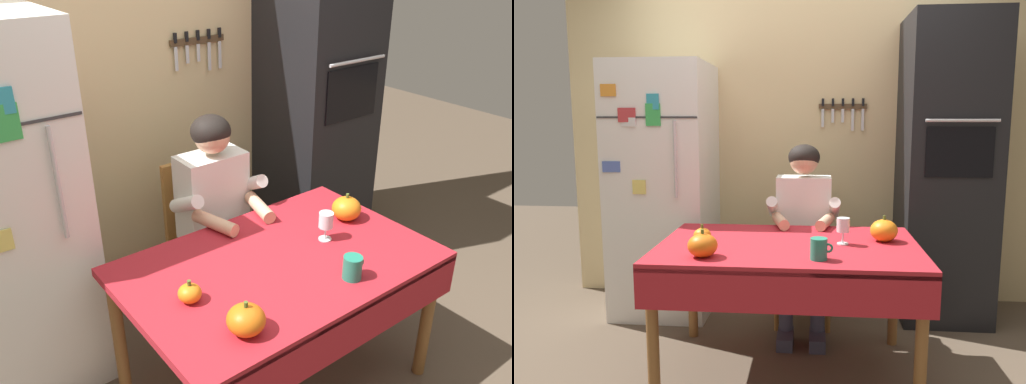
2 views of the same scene
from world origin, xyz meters
TOP-DOWN VIEW (x-y plane):
  - back_wall_assembly at (0.05, 1.35)m, footprint 3.70×0.13m
  - wall_oven at (1.05, 1.00)m, footprint 0.60×0.64m
  - dining_table at (0.00, 0.08)m, footprint 1.40×0.90m
  - chair_behind_person at (0.07, 0.87)m, footprint 0.40×0.40m
  - seated_person at (0.07, 0.68)m, footprint 0.47×0.55m
  - coffee_mug at (0.16, -0.19)m, footprint 0.11×0.08m
  - wine_glass at (0.29, 0.11)m, footprint 0.07×0.07m
  - pumpkin_large at (0.52, 0.19)m, footprint 0.15×0.15m
  - pumpkin_medium at (-0.47, 0.09)m, footprint 0.10×0.10m
  - pumpkin_small at (-0.40, -0.20)m, footprint 0.15×0.15m

SIDE VIEW (x-z plane):
  - chair_behind_person at x=0.07m, z-range 0.05..0.98m
  - dining_table at x=0.00m, z-range 0.29..1.03m
  - seated_person at x=0.07m, z-range 0.11..1.36m
  - pumpkin_medium at x=-0.47m, z-range 0.73..0.83m
  - coffee_mug at x=0.16m, z-range 0.74..0.85m
  - pumpkin_small at x=-0.40m, z-range 0.73..0.87m
  - pumpkin_large at x=0.52m, z-range 0.73..0.87m
  - wine_glass at x=0.29m, z-range 0.77..0.91m
  - wall_oven at x=1.05m, z-range 0.00..2.10m
  - back_wall_assembly at x=0.05m, z-range 0.00..2.60m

